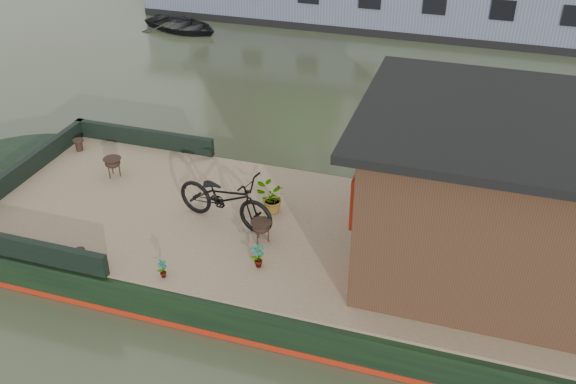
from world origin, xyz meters
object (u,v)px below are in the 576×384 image
(cabin, at_px, (498,195))
(bicycle, at_px, (225,198))
(brazier_front, at_px, (261,232))
(dinghy, at_px, (182,22))
(potted_plant_a, at_px, (258,256))
(brazier_rear, at_px, (113,167))

(cabin, distance_m, bicycle, 4.15)
(brazier_front, distance_m, dinghy, 13.16)
(brazier_front, relative_size, dinghy, 0.14)
(cabin, height_order, potted_plant_a, cabin)
(cabin, relative_size, potted_plant_a, 10.14)
(brazier_front, height_order, dinghy, brazier_front)
(cabin, height_order, brazier_front, cabin)
(cabin, bearing_deg, brazier_rear, 174.35)
(brazier_rear, xyz_separation_m, dinghy, (-3.57, 10.14, -0.55))
(brazier_rear, bearing_deg, brazier_front, -18.58)
(brazier_rear, height_order, dinghy, brazier_rear)
(bicycle, xyz_separation_m, brazier_front, (0.73, -0.34, -0.28))
(brazier_rear, bearing_deg, cabin, -5.65)
(cabin, distance_m, dinghy, 14.92)
(brazier_front, height_order, brazier_rear, same)
(brazier_front, xyz_separation_m, dinghy, (-6.82, 11.24, -0.55))
(cabin, height_order, dinghy, cabin)
(bicycle, xyz_separation_m, dinghy, (-6.09, 10.90, -0.83))
(brazier_rear, bearing_deg, bicycle, -16.70)
(potted_plant_a, distance_m, brazier_front, 0.64)
(cabin, distance_m, brazier_front, 3.54)
(brazier_front, bearing_deg, cabin, 7.49)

